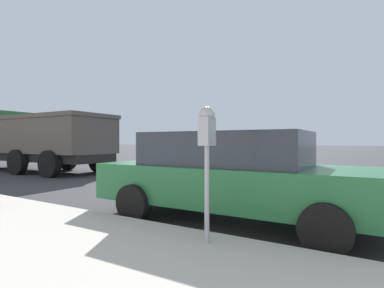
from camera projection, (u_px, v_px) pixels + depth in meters
ground_plane at (257, 211)px, 5.93m from camera, size 220.00×220.00×0.00m
parking_meter at (207, 138)px, 3.55m from camera, size 0.21×0.19×1.62m
car_green at (233, 174)px, 5.14m from camera, size 2.07×4.89×1.53m
dump_truck at (32, 138)px, 13.92m from camera, size 3.00×8.52×2.88m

